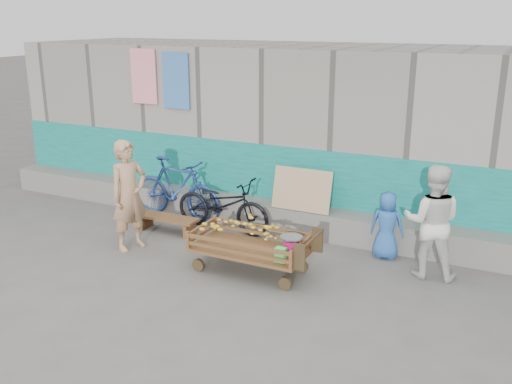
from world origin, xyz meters
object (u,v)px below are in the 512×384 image
at_px(woman, 432,222).
at_px(bench, 167,220).
at_px(bicycle_dark, 222,204).
at_px(bicycle_blue, 177,189).
at_px(child, 387,225).
at_px(banana_cart, 248,238).
at_px(vendor_man, 129,195).

bearing_deg(woman, bench, -5.12).
bearing_deg(bicycle_dark, bicycle_blue, 82.75).
distance_m(child, bicycle_blue, 3.82).
xyz_separation_m(bicycle_dark, bicycle_blue, (-1.04, 0.17, 0.09)).
xyz_separation_m(woman, child, (-0.69, 0.37, -0.29)).
distance_m(banana_cart, bicycle_dark, 1.72).
bearing_deg(bench, woman, 2.50).
relative_size(banana_cart, woman, 1.10).
relative_size(vendor_man, child, 1.68).
height_order(banana_cart, vendor_man, vendor_man).
height_order(vendor_man, bicycle_dark, vendor_man).
bearing_deg(banana_cart, bicycle_dark, 131.28).
distance_m(banana_cart, vendor_man, 2.07).
xyz_separation_m(banana_cart, woman, (2.34, 0.99, 0.29)).
bearing_deg(bench, child, 8.79).
xyz_separation_m(vendor_man, bicycle_dark, (0.91, 1.31, -0.40)).
relative_size(woman, child, 1.57).
bearing_deg(banana_cart, vendor_man, -179.52).
bearing_deg(banana_cart, bicycle_blue, 146.00).
relative_size(bench, woman, 0.68).
bearing_deg(bicycle_dark, woman, -92.71).
bearing_deg(bench, bicycle_dark, 31.16).
xyz_separation_m(bench, child, (3.59, 0.55, 0.31)).
height_order(woman, bicycle_dark, woman).
relative_size(child, bicycle_blue, 0.56).
height_order(child, bicycle_dark, child).
height_order(bench, woman, woman).
xyz_separation_m(bench, bicycle_dark, (0.80, 0.49, 0.26)).
bearing_deg(bicycle_blue, bench, -155.88).
xyz_separation_m(bench, woman, (4.28, 0.19, 0.61)).
height_order(banana_cart, child, child).
relative_size(banana_cart, bicycle_blue, 0.96).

